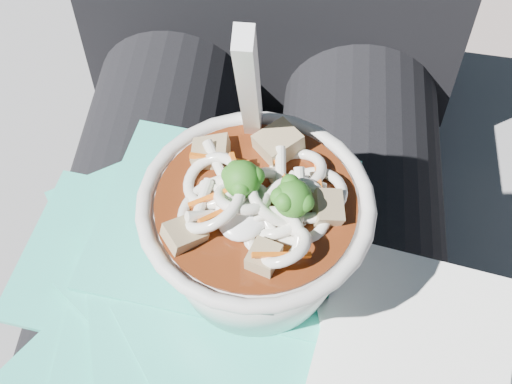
# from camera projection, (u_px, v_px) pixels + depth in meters

# --- Properties ---
(stone_ledge) EXTENTS (1.04, 0.59, 0.47)m
(stone_ledge) POSITION_uv_depth(u_px,v_px,m) (258.00, 310.00, 0.88)
(stone_ledge) COLOR slate
(stone_ledge) RESTS_ON ground
(lap) EXTENTS (0.32, 0.48, 0.14)m
(lap) POSITION_uv_depth(u_px,v_px,m) (241.00, 313.00, 0.55)
(lap) COLOR black
(lap) RESTS_ON stone_ledge
(person_body) EXTENTS (0.34, 0.94, 1.01)m
(person_body) POSITION_uv_depth(u_px,v_px,m) (253.00, 199.00, 0.58)
(person_body) COLOR black
(person_body) RESTS_ON ground
(plastic_bag) EXTENTS (0.29, 0.33, 0.02)m
(plastic_bag) POSITION_uv_depth(u_px,v_px,m) (210.00, 308.00, 0.46)
(plastic_bag) COLOR #2FC4AB
(plastic_bag) RESTS_ON lap
(napkins) EXTENTS (0.15, 0.16, 0.01)m
(napkins) POSITION_uv_depth(u_px,v_px,m) (424.00, 362.00, 0.43)
(napkins) COLOR white
(napkins) RESTS_ON plastic_bag
(udon_bowl) EXTENTS (0.17, 0.17, 0.19)m
(udon_bowl) POSITION_uv_depth(u_px,v_px,m) (256.00, 227.00, 0.43)
(udon_bowl) COLOR silver
(udon_bowl) RESTS_ON plastic_bag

